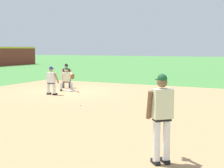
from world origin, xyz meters
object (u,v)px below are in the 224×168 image
object	(u,v)px
pitcher	(162,113)
first_baseman	(67,78)
baserunner	(51,79)
umpire	(66,75)
first_base_bag	(69,91)
baseball	(80,105)

from	to	relation	value
pitcher	first_baseman	size ratio (longest dim) A/B	1.39
baserunner	umpire	world-z (taller)	same
first_base_bag	pitcher	xyz separation A→B (m)	(-8.35, -7.65, 1.01)
first_base_bag	baseball	distance (m)	4.50
first_baseman	umpire	world-z (taller)	umpire
first_base_bag	baserunner	distance (m)	1.62
baserunner	pitcher	bearing A→B (deg)	-131.59
first_base_bag	first_baseman	size ratio (longest dim) A/B	0.28
first_base_bag	umpire	xyz separation A→B (m)	(1.31, 1.05, 0.75)
first_base_bag	pitcher	bearing A→B (deg)	-137.51
first_baseman	baserunner	distance (m)	1.60
first_base_bag	pitcher	world-z (taller)	pitcher
baserunner	first_baseman	bearing A→B (deg)	4.28
baserunner	umpire	size ratio (longest dim) A/B	1.00
first_base_bag	first_baseman	world-z (taller)	first_baseman
first_baseman	umpire	xyz separation A→B (m)	(1.14, 0.78, 0.06)
first_base_bag	baserunner	bearing A→B (deg)	174.06
baseball	umpire	bearing A→B (deg)	38.65
first_baseman	pitcher	bearing A→B (deg)	-137.09
first_base_bag	baseball	world-z (taller)	first_base_bag
baseball	umpire	world-z (taller)	umpire
baseball	baserunner	distance (m)	3.69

